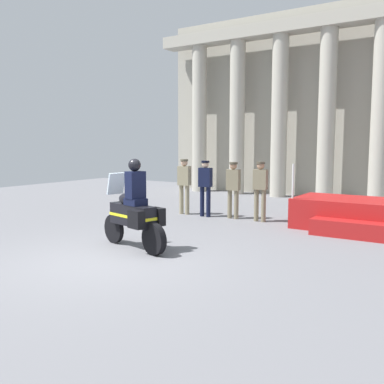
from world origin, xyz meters
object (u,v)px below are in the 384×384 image
at_px(officer_in_row_1, 205,184).
at_px(officer_in_row_3, 260,186).
at_px(motorcycle_with_rider, 134,212).
at_px(reviewing_stand, 359,215).
at_px(officer_in_row_0, 184,182).
at_px(officer_in_row_2, 233,185).

relative_size(officer_in_row_1, officer_in_row_3, 1.00).
bearing_deg(motorcycle_with_rider, officer_in_row_1, -64.20).
distance_m(reviewing_stand, officer_in_row_1, 4.41).
relative_size(officer_in_row_0, motorcycle_with_rider, 0.83).
bearing_deg(motorcycle_with_rider, officer_in_row_0, -54.70).
xyz_separation_m(officer_in_row_1, officer_in_row_2, (0.86, 0.16, -0.02)).
distance_m(officer_in_row_1, motorcycle_with_rider, 4.37).
distance_m(officer_in_row_0, officer_in_row_1, 0.79).
bearing_deg(officer_in_row_1, officer_in_row_3, 177.79).
bearing_deg(reviewing_stand, officer_in_row_1, -174.61).
xyz_separation_m(officer_in_row_1, officer_in_row_3, (1.73, 0.14, 0.00)).
bearing_deg(officer_in_row_2, motorcycle_with_rider, 83.65).
relative_size(reviewing_stand, motorcycle_with_rider, 1.55).
bearing_deg(officer_in_row_0, officer_in_row_2, 177.63).
relative_size(officer_in_row_0, officer_in_row_2, 1.03).
distance_m(reviewing_stand, officer_in_row_2, 3.55).
bearing_deg(reviewing_stand, officer_in_row_2, -175.87).
relative_size(reviewing_stand, officer_in_row_3, 1.88).
xyz_separation_m(officer_in_row_2, officer_in_row_3, (0.87, -0.02, 0.02)).
xyz_separation_m(reviewing_stand, officer_in_row_2, (-3.49, -0.25, 0.60)).
bearing_deg(officer_in_row_0, officer_in_row_3, 175.64).
xyz_separation_m(officer_in_row_0, officer_in_row_2, (1.65, 0.13, -0.04)).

